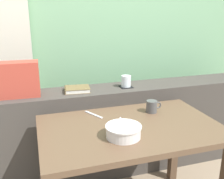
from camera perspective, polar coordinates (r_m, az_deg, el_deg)
outdoor_backdrop at (r=2.58m, az=-3.85°, el=17.17°), size 4.80×0.08×2.80m
dark_console_ledge at (r=2.28m, az=0.02°, el=-9.03°), size 2.80×0.31×0.78m
breakfast_table at (r=1.69m, az=4.08°, el=-11.35°), size 1.13×0.71×0.70m
coaster_square at (r=2.16m, az=3.09°, el=0.62°), size 0.10×0.10×0.00m
juice_glass at (r=2.15m, az=3.11°, el=1.75°), size 0.08×0.08×0.09m
closed_book at (r=2.07m, az=-7.73°, el=0.06°), size 0.21×0.18×0.03m
throw_pillow at (r=2.02m, az=-20.27°, el=2.09°), size 0.33×0.15×0.26m
soup_bowl at (r=1.49m, az=2.52°, el=-9.22°), size 0.21×0.21×0.14m
fork_utensil at (r=1.80m, az=-4.09°, el=-5.52°), size 0.09×0.16×0.01m
ceramic_mug at (r=1.85m, az=8.78°, el=-3.71°), size 0.11×0.08×0.08m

